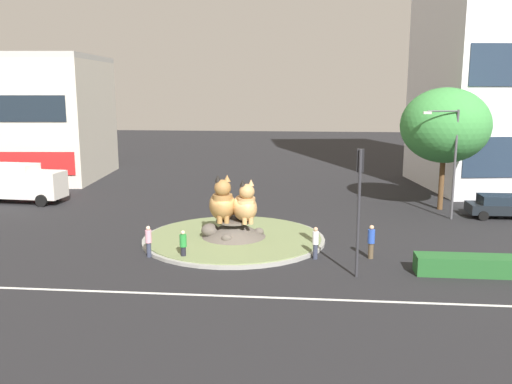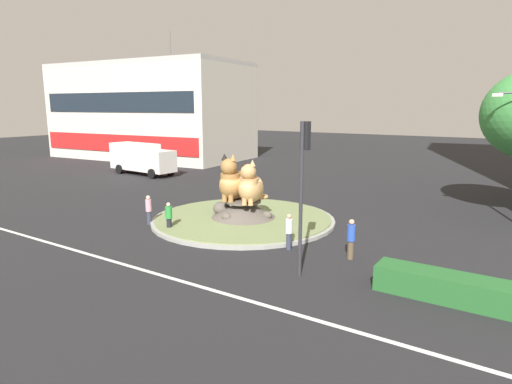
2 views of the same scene
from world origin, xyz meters
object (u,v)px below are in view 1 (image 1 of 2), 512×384
object	(u,v)px
broadleaf_tree_behind_island	(445,126)
cat_statue_tabby	(222,203)
pedestrian_green_shirt	(183,245)
sedan_on_far_lane	(500,206)
pedestrian_white_shirt	(315,242)
pedestrian_blue_shirt	(371,241)
pedestrian_pink_shirt	(149,240)
traffic_light_mast	(359,190)
cat_statue_calico	(245,206)
streetlight_arm	(451,156)
delivery_box_truck	(15,182)

from	to	relation	value
broadleaf_tree_behind_island	cat_statue_tabby	bearing A→B (deg)	-146.08
pedestrian_green_shirt	sedan_on_far_lane	world-z (taller)	pedestrian_green_shirt
cat_statue_tabby	broadleaf_tree_behind_island	size ratio (longest dim) A/B	0.34
broadleaf_tree_behind_island	pedestrian_white_shirt	distance (m)	16.25
broadleaf_tree_behind_island	pedestrian_blue_shirt	xyz separation A→B (m)	(-6.24, -12.13, -5.08)
sedan_on_far_lane	pedestrian_pink_shirt	bearing A→B (deg)	-153.90
cat_statue_tabby	pedestrian_blue_shirt	bearing A→B (deg)	60.30
traffic_light_mast	broadleaf_tree_behind_island	xyz separation A→B (m)	(7.20, 14.92, 1.93)
cat_statue_calico	pedestrian_green_shirt	distance (m)	4.71
cat_statue_tabby	streetlight_arm	size ratio (longest dim) A/B	0.40
pedestrian_green_shirt	pedestrian_white_shirt	world-z (taller)	pedestrian_white_shirt
broadleaf_tree_behind_island	pedestrian_blue_shirt	world-z (taller)	broadleaf_tree_behind_island
cat_statue_tabby	pedestrian_pink_shirt	bearing A→B (deg)	-57.18
cat_statue_tabby	cat_statue_calico	size ratio (longest dim) A/B	1.12
traffic_light_mast	pedestrian_pink_shirt	size ratio (longest dim) A/B	3.60
traffic_light_mast	pedestrian_blue_shirt	world-z (taller)	traffic_light_mast
delivery_box_truck	broadleaf_tree_behind_island	bearing A→B (deg)	5.22
cat_statue_calico	traffic_light_mast	xyz separation A→B (m)	(5.79, -5.16, 1.97)
traffic_light_mast	pedestrian_green_shirt	distance (m)	9.26
streetlight_arm	pedestrian_white_shirt	world-z (taller)	streetlight_arm
pedestrian_green_shirt	sedan_on_far_lane	size ratio (longest dim) A/B	0.36
broadleaf_tree_behind_island	sedan_on_far_lane	bearing A→B (deg)	-33.25
sedan_on_far_lane	cat_statue_tabby	bearing A→B (deg)	-158.28
cat_statue_calico	traffic_light_mast	distance (m)	8.00
streetlight_arm	delivery_box_truck	distance (m)	31.69
pedestrian_white_shirt	streetlight_arm	bearing A→B (deg)	-63.29
pedestrian_green_shirt	pedestrian_white_shirt	distance (m)	6.71
pedestrian_green_shirt	delivery_box_truck	world-z (taller)	delivery_box_truck
cat_statue_tabby	pedestrian_white_shirt	bearing A→B (deg)	48.91
traffic_light_mast	broadleaf_tree_behind_island	distance (m)	16.67
streetlight_arm	delivery_box_truck	size ratio (longest dim) A/B	0.97
pedestrian_blue_shirt	delivery_box_truck	xyz separation A→B (m)	(-25.45, 11.55, 0.67)
pedestrian_green_shirt	sedan_on_far_lane	bearing A→B (deg)	-160.25
streetlight_arm	pedestrian_green_shirt	world-z (taller)	streetlight_arm
pedestrian_blue_shirt	cat_statue_calico	bearing A→B (deg)	-138.70
delivery_box_truck	sedan_on_far_lane	bearing A→B (deg)	1.50
pedestrian_green_shirt	pedestrian_white_shirt	size ratio (longest dim) A/B	0.93
pedestrian_white_shirt	delivery_box_truck	bearing A→B (deg)	42.05
broadleaf_tree_behind_island	pedestrian_green_shirt	size ratio (longest dim) A/B	5.54
cat_statue_tabby	broadleaf_tree_behind_island	distance (m)	17.64
pedestrian_white_shirt	pedestrian_blue_shirt	xyz separation A→B (m)	(2.83, 0.35, 0.04)
pedestrian_pink_shirt	pedestrian_white_shirt	xyz separation A→B (m)	(8.56, 0.48, 0.02)
pedestrian_pink_shirt	sedan_on_far_lane	bearing A→B (deg)	-112.87
cat_statue_tabby	traffic_light_mast	distance (m)	9.06
traffic_light_mast	pedestrian_white_shirt	bearing A→B (deg)	42.83
pedestrian_green_shirt	sedan_on_far_lane	distance (m)	22.12
pedestrian_green_shirt	traffic_light_mast	bearing A→B (deg)	159.15
broadleaf_tree_behind_island	pedestrian_white_shirt	xyz separation A→B (m)	(-9.07, -12.48, -5.11)
cat_statue_calico	delivery_box_truck	bearing A→B (deg)	-135.60
traffic_light_mast	pedestrian_white_shirt	distance (m)	4.42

